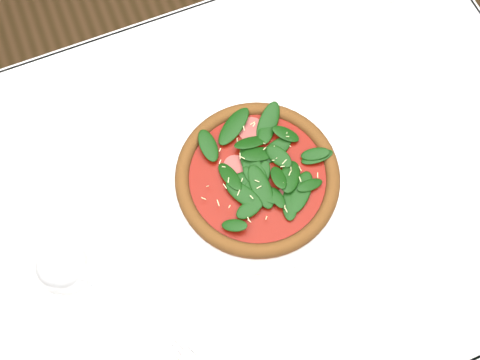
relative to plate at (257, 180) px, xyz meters
name	(u,v)px	position (x,y,z in m)	size (l,w,h in m)	color
ground	(237,272)	(-0.05, -0.01, -0.76)	(6.00, 6.00, 0.00)	brown
dining_table	(235,210)	(-0.05, -0.01, -0.11)	(1.21, 0.81, 0.75)	white
plate	(257,180)	(0.00, 0.00, 0.00)	(0.33, 0.33, 0.01)	silver
pizza	(257,176)	(0.00, 0.00, 0.02)	(0.33, 0.33, 0.04)	brown
wine_glass	(66,268)	(-0.32, -0.06, 0.13)	(0.08, 0.08, 0.19)	white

